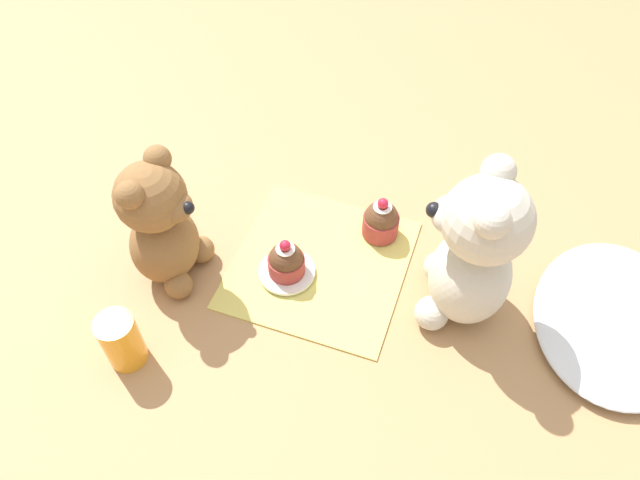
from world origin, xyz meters
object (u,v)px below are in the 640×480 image
object	(u,v)px
cupcake_near_cream_bear	(381,220)
juice_glass	(122,341)
saucer_plate	(287,272)
cupcake_near_tan_bear	(286,261)
teddy_bear_cream	(474,253)
teddy_bear_tan	(161,225)

from	to	relation	value
cupcake_near_cream_bear	juice_glass	distance (m)	0.39
saucer_plate	cupcake_near_tan_bear	distance (m)	0.02
juice_glass	teddy_bear_cream	bearing A→B (deg)	119.90
teddy_bear_cream	teddy_bear_tan	world-z (taller)	teddy_bear_cream
teddy_bear_tan	juice_glass	size ratio (longest dim) A/B	2.46
teddy_bear_tan	cupcake_near_tan_bear	world-z (taller)	teddy_bear_tan
teddy_bear_tan	cupcake_near_tan_bear	bearing A→B (deg)	-73.24
saucer_plate	juice_glass	bearing A→B (deg)	-37.57
teddy_bear_tan	cupcake_near_tan_bear	size ratio (longest dim) A/B	3.18
teddy_bear_tan	cupcake_near_cream_bear	world-z (taller)	teddy_bear_tan
teddy_bear_cream	cupcake_near_tan_bear	world-z (taller)	teddy_bear_cream
cupcake_near_tan_bear	juice_glass	distance (m)	0.24
cupcake_near_cream_bear	teddy_bear_cream	bearing A→B (deg)	58.56
juice_glass	saucer_plate	bearing A→B (deg)	142.43
cupcake_near_cream_bear	cupcake_near_tan_bear	world-z (taller)	cupcake_near_cream_bear
cupcake_near_cream_bear	juice_glass	xyz separation A→B (m)	(0.30, -0.25, 0.01)
teddy_bear_tan	saucer_plate	xyz separation A→B (m)	(-0.04, 0.15, -0.09)
teddy_bear_tan	teddy_bear_cream	bearing A→B (deg)	-78.16
teddy_bear_cream	cupcake_near_cream_bear	distance (m)	0.18
teddy_bear_tan	cupcake_near_cream_bear	xyz separation A→B (m)	(-0.16, 0.26, -0.07)
teddy_bear_cream	juice_glass	bearing A→B (deg)	-64.54
teddy_bear_cream	cupcake_near_tan_bear	distance (m)	0.25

